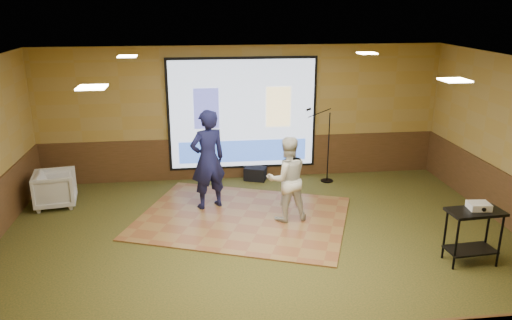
{
  "coord_description": "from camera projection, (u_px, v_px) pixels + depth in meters",
  "views": [
    {
      "loc": [
        -1.02,
        -7.38,
        3.93
      ],
      "look_at": [
        -0.03,
        0.71,
        1.3
      ],
      "focal_mm": 35.0,
      "sensor_mm": 36.0,
      "label": 1
    }
  ],
  "objects": [
    {
      "name": "wainscot_back",
      "position": [
        243.0,
        157.0,
        11.44
      ],
      "size": [
        9.0,
        0.04,
        0.95
      ],
      "primitive_type": "cube",
      "color": "#432F16",
      "rests_on": "ground"
    },
    {
      "name": "player_left",
      "position": [
        208.0,
        160.0,
        9.56
      ],
      "size": [
        0.84,
        0.71,
        1.95
      ],
      "primitive_type": "imported",
      "rotation": [
        0.0,
        0.0,
        3.54
      ],
      "color": "#161845",
      "rests_on": "dance_floor"
    },
    {
      "name": "room_shell",
      "position": [
        264.0,
        125.0,
        7.65
      ],
      "size": [
        9.04,
        7.04,
        3.02
      ],
      "color": "#A48744",
      "rests_on": "ground"
    },
    {
      "name": "player_right",
      "position": [
        287.0,
        179.0,
        9.06
      ],
      "size": [
        0.84,
        0.69,
        1.59
      ],
      "primitive_type": "imported",
      "rotation": [
        0.0,
        0.0,
        3.26
      ],
      "color": "silver",
      "rests_on": "dance_floor"
    },
    {
      "name": "av_table",
      "position": [
        474.0,
        227.0,
        7.64
      ],
      "size": [
        0.84,
        0.44,
        0.88
      ],
      "rotation": [
        0.0,
        0.0,
        0.07
      ],
      "color": "black",
      "rests_on": "ground"
    },
    {
      "name": "downlight_se",
      "position": [
        455.0,
        80.0,
        6.22
      ],
      "size": [
        0.32,
        0.32,
        0.02
      ],
      "primitive_type": "cube",
      "color": "#FFECBF",
      "rests_on": "room_shell"
    },
    {
      "name": "downlight_sw",
      "position": [
        92.0,
        87.0,
        5.71
      ],
      "size": [
        0.32,
        0.32,
        0.02
      ],
      "primitive_type": "cube",
      "color": "#FFECBF",
      "rests_on": "room_shell"
    },
    {
      "name": "dance_floor",
      "position": [
        243.0,
        217.0,
        9.4
      ],
      "size": [
        4.57,
        4.05,
        0.03
      ],
      "primitive_type": "cube",
      "rotation": [
        0.0,
        0.0,
        -0.36
      ],
      "color": "olive",
      "rests_on": "ground"
    },
    {
      "name": "banquet_chair",
      "position": [
        55.0,
        189.0,
        9.87
      ],
      "size": [
        0.89,
        0.87,
        0.71
      ],
      "primitive_type": "imported",
      "rotation": [
        0.0,
        0.0,
        1.73
      ],
      "color": "gray",
      "rests_on": "ground"
    },
    {
      "name": "projector",
      "position": [
        479.0,
        206.0,
        7.59
      ],
      "size": [
        0.34,
        0.29,
        0.1
      ],
      "primitive_type": "cube",
      "rotation": [
        0.0,
        0.0,
        -0.1
      ],
      "color": "silver",
      "rests_on": "av_table"
    },
    {
      "name": "ground",
      "position": [
        263.0,
        247.0,
        8.3
      ],
      "size": [
        9.0,
        9.0,
        0.0
      ],
      "primitive_type": "plane",
      "color": "#263317",
      "rests_on": "ground"
    },
    {
      "name": "mic_stand",
      "position": [
        325.0,
        161.0,
        11.15
      ],
      "size": [
        0.67,
        0.27,
        1.71
      ],
      "rotation": [
        0.0,
        0.0,
        -0.14
      ],
      "color": "black",
      "rests_on": "ground"
    },
    {
      "name": "projector_screen",
      "position": [
        243.0,
        115.0,
        11.09
      ],
      "size": [
        3.32,
        0.06,
        2.52
      ],
      "color": "black",
      "rests_on": "room_shell"
    },
    {
      "name": "downlight_ne",
      "position": [
        367.0,
        53.0,
        9.34
      ],
      "size": [
        0.32,
        0.32,
        0.02
      ],
      "primitive_type": "cube",
      "color": "#FFECBF",
      "rests_on": "room_shell"
    },
    {
      "name": "duffel_bag",
      "position": [
        255.0,
        174.0,
        11.35
      ],
      "size": [
        0.56,
        0.46,
        0.3
      ],
      "primitive_type": "cube",
      "rotation": [
        0.0,
        0.0,
        -0.35
      ],
      "color": "black",
      "rests_on": "ground"
    },
    {
      "name": "downlight_nw",
      "position": [
        127.0,
        56.0,
        8.83
      ],
      "size": [
        0.32,
        0.32,
        0.02
      ],
      "primitive_type": "cube",
      "color": "#FFECBF",
      "rests_on": "room_shell"
    }
  ]
}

